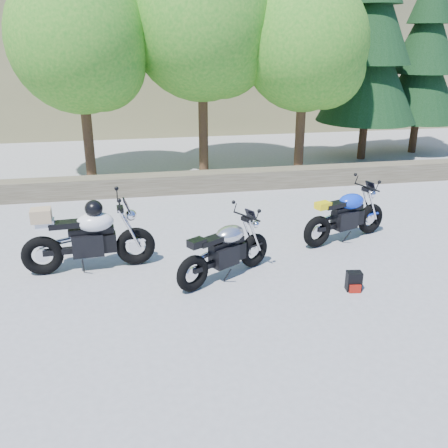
{
  "coord_description": "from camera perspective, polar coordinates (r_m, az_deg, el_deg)",
  "views": [
    {
      "loc": [
        -1.3,
        -7.09,
        3.87
      ],
      "look_at": [
        0.2,
        1.0,
        0.75
      ],
      "focal_mm": 40.0,
      "sensor_mm": 36.0,
      "label": 1
    }
  ],
  "objects": [
    {
      "name": "stone_wall",
      "position": [
        13.16,
        -4.45,
        4.74
      ],
      "size": [
        22.0,
        0.55,
        0.5
      ],
      "primitive_type": "cube",
      "color": "#4E4734",
      "rests_on": "ground"
    },
    {
      "name": "tree_decid_mid",
      "position": [
        14.79,
        -2.07,
        21.41
      ],
      "size": [
        4.08,
        4.08,
        6.24
      ],
      "color": "#382314",
      "rests_on": "ground"
    },
    {
      "name": "conifer_far",
      "position": [
        18.62,
        21.95,
        17.51
      ],
      "size": [
        2.82,
        2.82,
        6.27
      ],
      "color": "#382314",
      "rests_on": "ground"
    },
    {
      "name": "white_bike",
      "position": [
        8.91,
        -15.29,
        -1.38
      ],
      "size": [
        2.29,
        0.72,
        1.26
      ],
      "rotation": [
        0.0,
        0.0,
        0.07
      ],
      "color": "black",
      "rests_on": "ground"
    },
    {
      "name": "tree_decid_right",
      "position": [
        14.89,
        9.67,
        19.07
      ],
      "size": [
        3.54,
        3.54,
        5.41
      ],
      "color": "#382314",
      "rests_on": "ground"
    },
    {
      "name": "conifer_near",
      "position": [
        17.03,
        16.58,
        19.33
      ],
      "size": [
        3.17,
        3.17,
        7.06
      ],
      "color": "#382314",
      "rests_on": "ground"
    },
    {
      "name": "blue_bike",
      "position": [
        10.2,
        13.77,
        0.9
      ],
      "size": [
        2.0,
        0.93,
        1.04
      ],
      "rotation": [
        0.0,
        0.0,
        0.35
      ],
      "color": "black",
      "rests_on": "ground"
    },
    {
      "name": "ground",
      "position": [
        8.18,
        -0.1,
        -7.47
      ],
      "size": [
        90.0,
        90.0,
        0.0
      ],
      "primitive_type": "plane",
      "color": "gray",
      "rests_on": "ground"
    },
    {
      "name": "tree_decid_left",
      "position": [
        14.27,
        -15.8,
        19.1
      ],
      "size": [
        3.67,
        3.67,
        5.62
      ],
      "color": "#382314",
      "rests_on": "ground"
    },
    {
      "name": "silver_bike",
      "position": [
        8.35,
        0.16,
        -3.11
      ],
      "size": [
        1.79,
        1.17,
        1.0
      ],
      "rotation": [
        0.0,
        0.0,
        0.55
      ],
      "color": "black",
      "rests_on": "ground"
    },
    {
      "name": "backpack",
      "position": [
        8.34,
        14.62,
        -6.38
      ],
      "size": [
        0.26,
        0.23,
        0.32
      ],
      "rotation": [
        0.0,
        0.0,
        -0.13
      ],
      "color": "black",
      "rests_on": "ground"
    }
  ]
}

